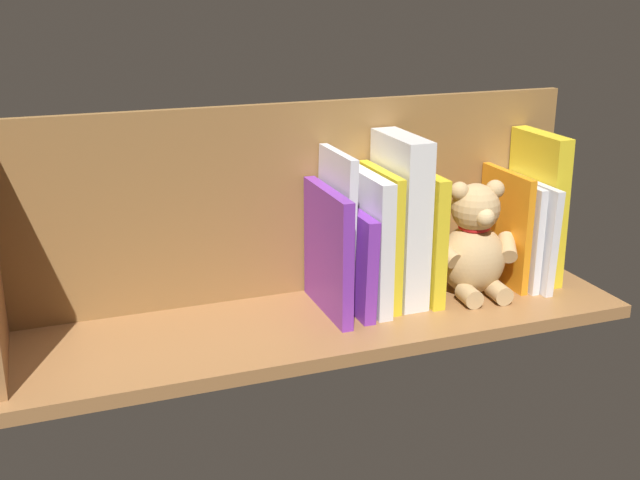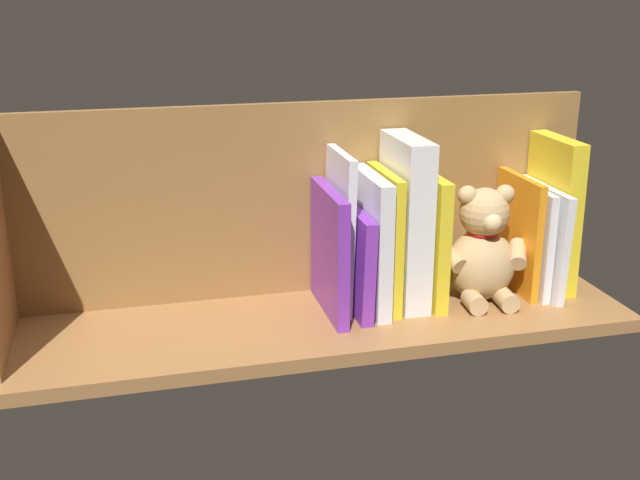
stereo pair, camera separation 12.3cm
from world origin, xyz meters
TOP-DOWN VIEW (x-y plane):
  - ground_plane at (0.00, 0.00)cm, footprint 101.47×28.30cm
  - shelf_back_panel at (0.00, -11.90)cm, footprint 101.47×1.50cm
  - book_0 at (-42.87, -3.60)cm, footprint 3.50×14.30cm
  - book_1 at (-40.07, -2.18)cm, footprint 2.02×17.15cm
  - book_2 at (-38.11, -2.91)cm, footprint 1.37×15.69cm
  - book_3 at (-36.24, -3.27)cm, footprint 1.32×14.97cm
  - teddy_bear at (-28.37, -0.38)cm, footprint 16.23×13.45cm
  - book_4 at (-19.25, -2.89)cm, footprint 2.19×15.71cm
  - dictionary_thick_white at (-15.36, -3.11)cm, footprint 4.53×15.08cm
  - book_5 at (-11.75, -3.08)cm, footprint 1.65×15.35cm
  - book_6 at (-9.18, -2.45)cm, footprint 2.44×16.60cm
  - book_7 at (-6.43, -2.23)cm, footprint 2.51×17.04cm
  - book_8 at (-4.18, -3.82)cm, footprint 2.07×13.86cm
  - book_9 at (-2.00, -1.78)cm, footprint 1.90×17.95cm

SIDE VIEW (x-z plane):
  - ground_plane at x=0.00cm, z-range -2.20..0.00cm
  - book_7 at x=-6.43cm, z-range -0.03..16.93cm
  - teddy_bear at x=-28.37cm, z-range -1.20..18.87cm
  - book_1 at x=-40.07cm, z-range -0.02..18.72cm
  - book_2 at x=-38.11cm, z-range 0.00..18.75cm
  - book_3 at x=-36.24cm, z-range 0.00..20.40cm
  - book_9 at x=-2.00cm, z-range 0.00..20.76cm
  - book_4 at x=-19.25cm, z-range 0.00..22.01cm
  - book_6 at x=-9.18cm, z-range 0.00..22.57cm
  - book_5 at x=-11.75cm, z-range 0.00..22.77cm
  - book_8 at x=-4.18cm, z-range -0.01..26.18cm
  - book_0 at x=-42.87cm, z-range -0.02..26.72cm
  - dictionary_thick_white at x=-15.36cm, z-range 0.00..28.21cm
  - shelf_back_panel at x=0.00cm, z-range 0.00..33.03cm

